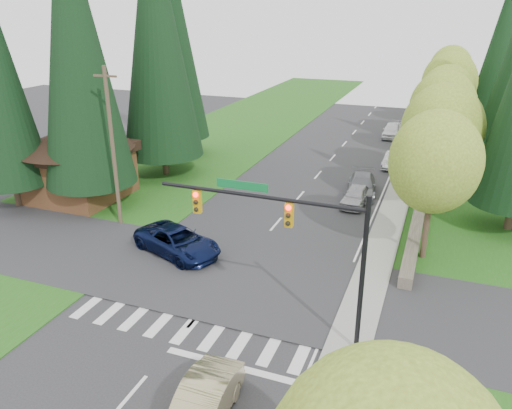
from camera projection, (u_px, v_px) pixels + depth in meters
The scene contains 29 objects.
ground at pixel (145, 378), 18.96m from camera, with size 120.00×120.00×0.00m, color #28282B.
grass_east at pixel (490, 226), 32.00m from camera, with size 14.00×110.00×0.06m, color #215316.
grass_west at pixel (143, 180), 40.63m from camera, with size 14.00×110.00×0.06m, color #215316.
cross_street at pixel (230, 279), 25.91m from camera, with size 120.00×8.00×0.10m, color #28282B.
sidewalk_east at pixel (396, 203), 35.75m from camera, with size 1.80×80.00×0.13m, color gray.
curb_east at pixel (384, 201), 36.03m from camera, with size 0.20×80.00×0.13m, color gray.
stone_wall_north at pixel (428, 170), 42.03m from camera, with size 0.70×40.00×0.70m, color #4C4438.
traffic_signal at pixel (293, 230), 19.58m from camera, with size 8.70×0.37×6.80m.
brown_building at pixel (77, 157), 35.81m from camera, with size 8.40×8.40×5.40m.
utility_pole at pixel (113, 147), 30.64m from camera, with size 1.60×0.24×10.00m.
decid_tree_0 at pixel (435, 162), 26.00m from camera, with size 4.80×4.80×8.37m.
decid_tree_1 at pixel (442, 130), 31.97m from camera, with size 5.20×5.20×8.80m.
decid_tree_2 at pixel (442, 109), 38.07m from camera, with size 5.00×5.00×8.82m.
decid_tree_3 at pixel (446, 98), 44.22m from camera, with size 5.00×5.00×8.55m.
decid_tree_4 at pixel (449, 83), 50.12m from camera, with size 5.40×5.40×9.18m.
decid_tree_5 at pixel (448, 79), 56.46m from camera, with size 4.80×4.80×8.30m.
decid_tree_6 at pixel (450, 70), 62.38m from camera, with size 5.20×5.20×8.86m.
conifer_w_a at pixel (76, 47), 31.46m from camera, with size 6.12×6.12×19.80m.
conifer_w_b at pixel (81, 57), 36.30m from camera, with size 5.44×5.44×17.80m.
conifer_w_c at pixel (156, 33), 37.89m from camera, with size 6.46×6.46×20.80m.
conifer_w_e at pixel (174, 42), 44.14m from camera, with size 5.78×5.78×18.80m.
conifer_e_c at pixel (502, 46), 52.58m from camera, with size 5.10×5.10×16.80m.
sedan_champagne at pixel (201, 406), 16.62m from camera, with size 1.57×4.50×1.48m, color #C6B584.
suv_navy at pixel (177, 241), 28.28m from camera, with size 2.54×5.51×1.53m, color #0A1336.
parked_car_a at pixel (356, 196), 35.39m from camera, with size 1.62×4.02×1.37m, color #9F9FA4.
parked_car_b at pixel (362, 185), 37.34m from camera, with size 2.04×5.01×1.45m, color slate.
parked_car_c at pixel (393, 160), 43.78m from camera, with size 1.35×3.88×1.28m, color silver.
parked_car_d at pixel (392, 130), 53.81m from camera, with size 1.82×4.53×1.55m, color white.
parked_car_e at pixel (398, 130), 54.58m from camera, with size 1.89×4.64×1.35m, color #A1A2A6.
Camera 1 is at (9.38, -12.68, 13.12)m, focal length 35.00 mm.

